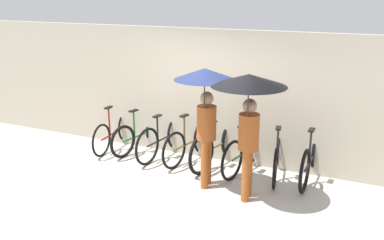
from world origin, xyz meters
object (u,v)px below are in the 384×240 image
at_px(parked_bicycle_2, 163,138).
at_px(pedestrian_leading, 205,96).
at_px(parked_bicycle_4, 218,145).
at_px(parked_bicycle_7, 311,159).
at_px(parked_bicycle_1, 141,134).
at_px(pedestrian_center, 249,100).
at_px(parked_bicycle_3, 190,142).
at_px(parked_bicycle_0, 115,131).
at_px(parked_bicycle_5, 246,151).
at_px(parked_bicycle_6, 277,156).

height_order(parked_bicycle_2, pedestrian_leading, pedestrian_leading).
bearing_deg(parked_bicycle_4, parked_bicycle_7, -77.77).
height_order(parked_bicycle_1, parked_bicycle_2, parked_bicycle_2).
distance_m(parked_bicycle_4, pedestrian_center, 1.98).
xyz_separation_m(parked_bicycle_2, parked_bicycle_3, (0.57, 0.02, -0.00)).
height_order(parked_bicycle_0, parked_bicycle_1, parked_bicycle_0).
bearing_deg(parked_bicycle_5, parked_bicycle_2, 100.20).
relative_size(parked_bicycle_0, pedestrian_leading, 0.82).
distance_m(pedestrian_leading, pedestrian_center, 0.79).
xyz_separation_m(parked_bicycle_0, parked_bicycle_3, (1.72, 0.03, 0.02)).
relative_size(parked_bicycle_3, parked_bicycle_7, 0.95).
xyz_separation_m(parked_bicycle_4, pedestrian_center, (0.93, -1.21, 1.26)).
bearing_deg(pedestrian_center, parked_bicycle_4, -57.01).
height_order(parked_bicycle_1, parked_bicycle_3, parked_bicycle_3).
bearing_deg(parked_bicycle_2, pedestrian_leading, -120.81).
distance_m(parked_bicycle_5, pedestrian_leading, 1.62).
bearing_deg(parked_bicycle_5, parked_bicycle_4, 96.82).
relative_size(pedestrian_leading, pedestrian_center, 1.00).
bearing_deg(parked_bicycle_5, pedestrian_center, -152.29).
distance_m(parked_bicycle_0, pedestrian_center, 3.67).
bearing_deg(pedestrian_center, parked_bicycle_5, -77.66).
bearing_deg(parked_bicycle_2, parked_bicycle_3, -81.74).
bearing_deg(pedestrian_center, parked_bicycle_2, -34.29).
height_order(parked_bicycle_5, parked_bicycle_7, parked_bicycle_7).
height_order(parked_bicycle_1, parked_bicycle_5, parked_bicycle_5).
distance_m(parked_bicycle_2, parked_bicycle_5, 1.72).
relative_size(parked_bicycle_5, parked_bicycle_6, 1.00).
distance_m(parked_bicycle_4, parked_bicycle_7, 1.72).
distance_m(parked_bicycle_2, parked_bicycle_6, 2.29).
bearing_deg(pedestrian_leading, pedestrian_center, 160.77).
xyz_separation_m(parked_bicycle_6, parked_bicycle_7, (0.58, 0.06, 0.01)).
relative_size(parked_bicycle_1, parked_bicycle_2, 0.93).
bearing_deg(parked_bicycle_3, parked_bicycle_1, 96.70).
bearing_deg(parked_bicycle_3, parked_bicycle_4, -78.94).
height_order(parked_bicycle_0, pedestrian_leading, pedestrian_leading).
xyz_separation_m(parked_bicycle_5, pedestrian_leading, (-0.41, -0.99, 1.21)).
bearing_deg(parked_bicycle_5, parked_bicycle_1, 98.17).
bearing_deg(pedestrian_leading, parked_bicycle_4, -87.25).
height_order(parked_bicycle_0, pedestrian_center, pedestrian_center).
bearing_deg(parked_bicycle_0, parked_bicycle_5, -94.36).
bearing_deg(parked_bicycle_5, parked_bicycle_0, 100.68).
bearing_deg(parked_bicycle_1, parked_bicycle_2, -86.26).
relative_size(parked_bicycle_3, parked_bicycle_4, 0.94).
height_order(parked_bicycle_5, pedestrian_center, pedestrian_center).
relative_size(parked_bicycle_7, pedestrian_leading, 0.87).
bearing_deg(parked_bicycle_5, parked_bicycle_3, 99.17).
distance_m(parked_bicycle_0, pedestrian_leading, 2.93).
height_order(parked_bicycle_1, parked_bicycle_7, parked_bicycle_7).
bearing_deg(pedestrian_leading, parked_bicycle_2, -43.94).
bearing_deg(pedestrian_center, pedestrian_leading, -17.45).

